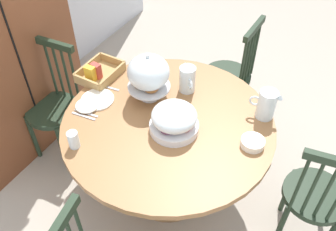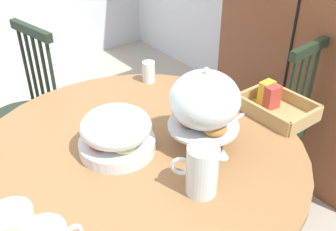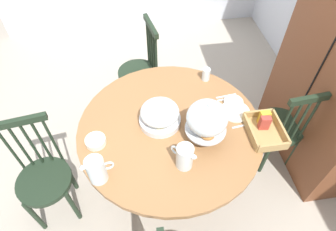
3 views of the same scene
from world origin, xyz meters
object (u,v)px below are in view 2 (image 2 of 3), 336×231
(wooden_armoire, at_px, (326,14))
(pastry_stand_with_dome, at_px, (205,103))
(windsor_chair_facing_door, at_px, (274,121))
(cereal_basket, at_px, (275,105))
(china_plate_small, at_px, (209,92))
(cereal_bowl, at_px, (11,217))
(drinking_glass, at_px, (149,72))
(china_plate_large, at_px, (220,102))
(fruit_platter_covered, at_px, (116,132))
(windsor_chair_far_side, at_px, (26,119))
(milk_pitcher, at_px, (202,172))
(dining_table, at_px, (140,184))

(wooden_armoire, distance_m, pastry_stand_with_dome, 1.19)
(windsor_chair_facing_door, xyz_separation_m, cereal_basket, (0.20, -0.32, 0.32))
(china_plate_small, height_order, cereal_bowl, cereal_bowl)
(windsor_chair_facing_door, bearing_deg, cereal_bowl, -84.99)
(cereal_basket, height_order, drinking_glass, cereal_basket)
(pastry_stand_with_dome, xyz_separation_m, china_plate_large, (-0.20, 0.28, -0.19))
(wooden_armoire, bearing_deg, cereal_basket, -69.62)
(wooden_armoire, relative_size, fruit_platter_covered, 6.53)
(windsor_chair_far_side, bearing_deg, milk_pitcher, 8.60)
(drinking_glass, bearing_deg, china_plate_large, 19.15)
(china_plate_small, bearing_deg, drinking_glass, -153.62)
(fruit_platter_covered, relative_size, drinking_glass, 2.73)
(milk_pitcher, distance_m, drinking_glass, 0.84)
(dining_table, relative_size, china_plate_small, 8.91)
(wooden_armoire, xyz_separation_m, china_plate_large, (0.06, -0.88, -0.24))
(pastry_stand_with_dome, bearing_deg, china_plate_large, 124.46)
(cereal_basket, bearing_deg, dining_table, -102.70)
(dining_table, relative_size, cereal_bowl, 9.54)
(china_plate_large, xyz_separation_m, china_plate_small, (-0.09, 0.01, 0.01))
(cereal_basket, xyz_separation_m, china_plate_large, (-0.21, -0.15, -0.03))
(china_plate_small, bearing_deg, milk_pitcher, -45.01)
(milk_pitcher, relative_size, drinking_glass, 1.68)
(dining_table, distance_m, china_plate_small, 0.58)
(fruit_platter_covered, xyz_separation_m, china_plate_small, (-0.11, 0.59, -0.07))
(dining_table, distance_m, fruit_platter_covered, 0.28)
(china_plate_small, bearing_deg, wooden_armoire, 88.38)
(cereal_basket, distance_m, china_plate_large, 0.25)
(wooden_armoire, relative_size, pastry_stand_with_dome, 5.70)
(fruit_platter_covered, bearing_deg, windsor_chair_facing_door, 90.80)
(wooden_armoire, relative_size, china_plate_small, 13.07)
(pastry_stand_with_dome, bearing_deg, wooden_armoire, 102.61)
(fruit_platter_covered, distance_m, milk_pitcher, 0.39)
(cereal_basket, relative_size, china_plate_small, 2.11)
(windsor_chair_far_side, relative_size, china_plate_small, 6.50)
(windsor_chair_far_side, height_order, cereal_bowl, windsor_chair_far_side)
(windsor_chair_far_side, height_order, fruit_platter_covered, windsor_chair_far_side)
(wooden_armoire, bearing_deg, pastry_stand_with_dome, -77.39)
(windsor_chair_far_side, distance_m, cereal_basket, 1.40)
(fruit_platter_covered, height_order, milk_pitcher, milk_pitcher)
(china_plate_large, bearing_deg, wooden_armoire, 94.21)
(cereal_basket, xyz_separation_m, drinking_glass, (-0.59, -0.28, 0.02))
(fruit_platter_covered, xyz_separation_m, milk_pitcher, (0.37, 0.11, -0.00))
(windsor_chair_facing_door, relative_size, cereal_bowl, 6.96)
(dining_table, bearing_deg, windsor_chair_far_side, -170.82)
(windsor_chair_facing_door, bearing_deg, china_plate_small, -101.50)
(windsor_chair_far_side, relative_size, cereal_basket, 3.09)
(wooden_armoire, bearing_deg, china_plate_small, -91.62)
(windsor_chair_facing_door, bearing_deg, cereal_basket, -57.11)
(fruit_platter_covered, distance_m, drinking_glass, 0.60)
(china_plate_small, bearing_deg, windsor_chair_facing_door, 78.50)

